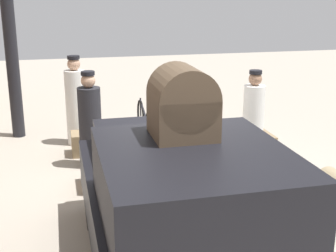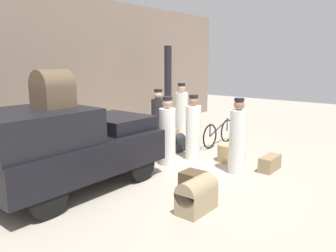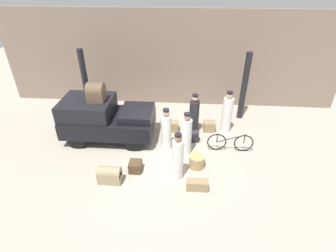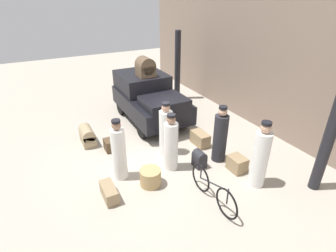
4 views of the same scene
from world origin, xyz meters
TOP-DOWN VIEW (x-y plane):
  - ground_plane at (0.00, 0.00)m, footprint 30.00×30.00m
  - station_building_facade at (0.00, 4.08)m, footprint 16.00×0.15m
  - canopy_pillar_right at (3.35, 2.77)m, footprint 0.26×0.26m
  - truck at (-2.34, 0.71)m, footprint 3.53×1.87m
  - bicycle at (2.55, 0.14)m, footprint 1.73×0.04m
  - wicker_basket at (1.29, -0.89)m, footprint 0.55×0.55m
  - porter_with_bicycle at (0.89, -0.07)m, footprint 0.39×0.39m
  - porter_standing_middle at (0.13, 0.16)m, footprint 0.40×0.40m
  - porter_carrying_trunk at (0.63, -1.46)m, footprint 0.37×0.37m
  - conductor_in_dark_uniform at (1.19, 1.37)m, footprint 0.40×0.40m
  - porter_lifting_near_truck at (2.55, 1.55)m, footprint 0.41×0.41m
  - trunk_barrel_dark at (-1.55, -1.85)m, footprint 0.75×0.40m
  - suitcase_black_upright at (-0.81, -1.27)m, footprint 0.42×0.45m
  - trunk_umber_medium at (1.21, 0.68)m, footprint 0.37×0.30m
  - suitcase_tan_flat at (1.28, -1.99)m, footprint 0.69×0.29m
  - trunk_wicker_pale at (1.86, 1.50)m, footprint 0.49×0.40m
  - trunk_large_brown at (0.22, 1.37)m, footprint 0.67×0.37m
  - trunk_on_truck_roof at (-2.54, 0.71)m, footprint 0.62×0.60m

SIDE VIEW (x-z plane):
  - ground_plane at x=0.00m, z-range 0.00..0.00m
  - suitcase_tan_flat at x=1.28m, z-range 0.00..0.34m
  - suitcase_black_upright at x=-0.81m, z-range 0.00..0.37m
  - trunk_wicker_pale at x=1.86m, z-range 0.00..0.42m
  - trunk_large_brown at x=0.22m, z-range 0.00..0.43m
  - wicker_basket at x=1.29m, z-range 0.00..0.45m
  - trunk_umber_medium at x=1.21m, z-range 0.01..0.50m
  - trunk_barrel_dark at x=-1.55m, z-range 0.00..0.59m
  - bicycle at x=2.55m, z-range -0.01..0.75m
  - porter_with_bicycle at x=0.89m, z-range -0.07..1.60m
  - porter_standing_middle at x=0.13m, z-range -0.08..1.60m
  - conductor_in_dark_uniform at x=1.19m, z-range -0.08..1.64m
  - porter_carrying_trunk at x=0.63m, z-range -0.07..1.64m
  - porter_lifting_near_truck at x=2.55m, z-range -0.08..1.73m
  - truck at x=-2.34m, z-range 0.07..1.74m
  - canopy_pillar_right at x=3.35m, z-range 0.00..3.04m
  - trunk_on_truck_roof at x=-2.54m, z-range 1.64..2.34m
  - station_building_facade at x=0.00m, z-range 0.00..4.50m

